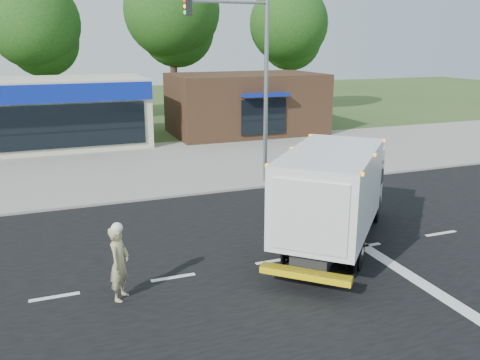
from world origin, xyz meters
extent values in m
plane|color=#385123|center=(0.00, 0.00, 0.00)|extent=(120.00, 120.00, 0.00)
cube|color=black|center=(0.00, 0.00, 0.00)|extent=(60.00, 14.00, 0.02)
cube|color=gray|center=(0.00, 8.20, 0.06)|extent=(60.00, 2.40, 0.12)
cube|color=gray|center=(0.00, 14.00, 0.01)|extent=(60.00, 9.00, 0.02)
cube|color=silver|center=(-6.00, 0.00, 0.02)|extent=(1.20, 0.15, 0.01)
cube|color=silver|center=(-3.00, 0.00, 0.02)|extent=(1.20, 0.15, 0.01)
cube|color=silver|center=(0.00, 0.00, 0.02)|extent=(1.20, 0.15, 0.01)
cube|color=silver|center=(3.00, 0.00, 0.02)|extent=(1.20, 0.15, 0.01)
cube|color=silver|center=(6.00, 0.00, 0.02)|extent=(1.20, 0.15, 0.01)
cube|color=silver|center=(3.00, -3.00, 0.02)|extent=(0.40, 7.00, 0.01)
cube|color=black|center=(1.64, -0.12, 0.67)|extent=(3.96, 4.20, 0.34)
cube|color=white|center=(3.95, 2.40, 1.49)|extent=(2.83, 2.82, 2.02)
cube|color=black|center=(4.57, 3.07, 1.69)|extent=(1.45, 1.34, 0.87)
cube|color=white|center=(1.64, -0.12, 2.02)|extent=(4.96, 5.11, 2.26)
cube|color=silver|center=(0.00, -1.91, 1.97)|extent=(1.46, 1.34, 1.83)
cube|color=yellow|center=(-0.12, -2.03, 0.53)|extent=(1.93, 1.81, 0.17)
cube|color=orange|center=(1.64, -0.12, 3.13)|extent=(4.86, 4.99, 0.08)
cylinder|color=black|center=(3.31, 3.05, 0.46)|extent=(0.84, 0.88, 0.92)
cylinder|color=black|center=(4.66, 1.82, 0.46)|extent=(0.84, 0.88, 0.92)
cylinder|color=black|center=(0.48, 0.04, 0.46)|extent=(0.84, 0.88, 0.92)
cylinder|color=black|center=(1.90, -1.27, 0.46)|extent=(0.84, 0.88, 0.92)
imported|color=tan|center=(-4.45, -0.63, 0.94)|extent=(0.74, 0.82, 1.88)
sphere|color=white|center=(-4.45, -0.63, 1.85)|extent=(0.28, 0.28, 0.28)
cube|color=#382316|center=(7.00, 20.00, 2.00)|extent=(10.00, 6.00, 4.00)
cube|color=#0C2092|center=(7.00, 16.90, 2.90)|extent=(3.00, 1.20, 0.20)
cube|color=black|center=(7.00, 16.95, 1.50)|extent=(3.00, 0.12, 2.20)
cylinder|color=gray|center=(3.00, 7.60, 4.00)|extent=(0.18, 0.18, 8.00)
cylinder|color=gray|center=(1.30, 7.60, 7.60)|extent=(3.40, 0.12, 0.12)
cube|color=black|center=(-0.30, 7.60, 7.40)|extent=(0.25, 0.25, 0.70)
cylinder|color=#332114|center=(-6.00, 28.00, 3.43)|extent=(0.56, 0.56, 6.86)
sphere|color=#154916|center=(-6.00, 28.00, 7.35)|extent=(6.47, 6.47, 6.47)
sphere|color=#154916|center=(-5.50, 28.50, 6.08)|extent=(5.10, 5.10, 5.10)
cylinder|color=#332114|center=(4.00, 28.00, 3.92)|extent=(0.56, 0.56, 7.84)
sphere|color=#154916|center=(4.00, 28.00, 8.40)|extent=(7.39, 7.39, 7.39)
sphere|color=#154916|center=(4.50, 28.50, 6.94)|extent=(5.82, 5.82, 5.82)
cylinder|color=#332114|center=(14.00, 28.00, 3.50)|extent=(0.56, 0.56, 7.00)
sphere|color=#154916|center=(14.00, 28.00, 7.50)|extent=(6.60, 6.60, 6.60)
sphere|color=#154916|center=(14.50, 28.50, 6.20)|extent=(5.20, 5.20, 5.20)
camera|label=1|loc=(-5.76, -12.23, 6.15)|focal=38.00mm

